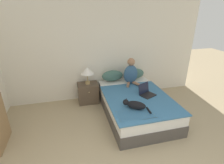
# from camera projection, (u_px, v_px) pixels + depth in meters

# --- Properties ---
(wall_back) EXTENTS (5.67, 0.05, 2.55)m
(wall_back) POSITION_uv_depth(u_px,v_px,m) (98.00, 52.00, 4.55)
(wall_back) COLOR silver
(wall_back) RESTS_ON ground_plane
(bed) EXTENTS (1.41, 2.12, 0.51)m
(bed) POSITION_uv_depth(u_px,v_px,m) (135.00, 104.00, 4.09)
(bed) COLOR #4C4742
(bed) RESTS_ON ground_plane
(pillow_near) EXTENTS (0.57, 0.23, 0.30)m
(pillow_near) POSITION_uv_depth(u_px,v_px,m) (112.00, 76.00, 4.68)
(pillow_near) COLOR #42665B
(pillow_near) RESTS_ON bed
(pillow_far) EXTENTS (0.57, 0.23, 0.30)m
(pillow_far) POSITION_uv_depth(u_px,v_px,m) (134.00, 74.00, 4.82)
(pillow_far) COLOR #42665B
(pillow_far) RESTS_ON bed
(person_sitting) EXTENTS (0.38, 0.36, 0.68)m
(person_sitting) POSITION_uv_depth(u_px,v_px,m) (131.00, 73.00, 4.48)
(person_sitting) COLOR #33567A
(person_sitting) RESTS_ON bed
(cat_tabby) EXTENTS (0.47, 0.42, 0.18)m
(cat_tabby) POSITION_uv_depth(u_px,v_px,m) (135.00, 105.00, 3.41)
(cat_tabby) COLOR black
(cat_tabby) RESTS_ON bed
(laptop_open) EXTENTS (0.41, 0.40, 0.25)m
(laptop_open) POSITION_uv_depth(u_px,v_px,m) (146.00, 93.00, 3.96)
(laptop_open) COLOR black
(laptop_open) RESTS_ON bed
(nightstand) EXTENTS (0.52, 0.42, 0.52)m
(nightstand) POSITION_uv_depth(u_px,v_px,m) (88.00, 93.00, 4.63)
(nightstand) COLOR brown
(nightstand) RESTS_ON ground_plane
(table_lamp) EXTENTS (0.33, 0.33, 0.45)m
(table_lamp) POSITION_uv_depth(u_px,v_px,m) (87.00, 71.00, 4.39)
(table_lamp) COLOR tan
(table_lamp) RESTS_ON nightstand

